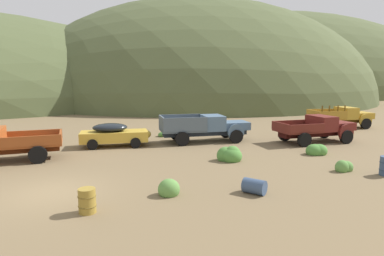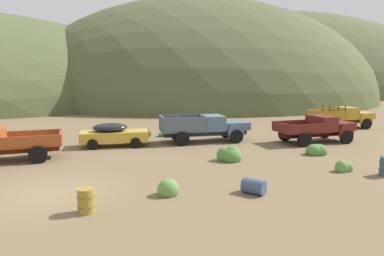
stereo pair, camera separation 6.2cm
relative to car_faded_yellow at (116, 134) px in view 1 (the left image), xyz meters
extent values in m
plane|color=brown|center=(-3.29, -8.62, -0.81)|extent=(300.00, 300.00, 0.00)
ellipsoid|color=#4C5633|center=(20.34, 47.38, -0.81)|extent=(70.38, 71.77, 39.85)
ellipsoid|color=#4C5633|center=(50.47, 60.72, -0.81)|extent=(103.15, 64.56, 43.26)
cube|color=#51220D|center=(-6.32, -2.43, -0.15)|extent=(5.91, 1.34, 0.36)
cube|color=#97471E|center=(-4.72, -2.35, 0.09)|extent=(3.08, 2.33, 0.12)
cube|color=#97471E|center=(-4.78, -1.26, 0.42)|extent=(2.96, 0.26, 0.55)
cube|color=#97471E|center=(-4.66, -3.43, 0.42)|extent=(2.96, 0.26, 0.55)
cube|color=#97471E|center=(-3.30, -2.27, 0.42)|extent=(0.22, 2.17, 0.55)
cylinder|color=black|center=(-4.54, -1.20, -0.33)|extent=(0.97, 0.33, 0.96)
cylinder|color=black|center=(-4.41, -3.46, -0.33)|extent=(0.97, 0.33, 0.96)
cube|color=gold|center=(-0.13, 0.01, -0.13)|extent=(4.53, 2.11, 0.68)
ellipsoid|color=black|center=(-0.39, 0.04, 0.47)|extent=(2.41, 1.72, 0.57)
ellipsoid|color=gold|center=(1.84, -0.17, -0.07)|extent=(1.09, 1.46, 0.61)
cylinder|color=black|center=(1.15, -0.97, -0.47)|extent=(0.70, 0.26, 0.68)
cylinder|color=black|center=(1.30, 0.75, -0.47)|extent=(0.70, 0.26, 0.68)
cylinder|color=black|center=(-1.56, -0.73, -0.47)|extent=(0.70, 0.26, 0.68)
cylinder|color=black|center=(-1.41, 0.99, -0.47)|extent=(0.70, 0.26, 0.68)
cube|color=#262D39|center=(6.23, -0.23, -0.15)|extent=(6.09, 1.35, 0.36)
cube|color=slate|center=(8.45, -0.37, 0.30)|extent=(2.01, 1.86, 0.55)
cube|color=#B7B2A8|center=(9.34, -0.42, 0.27)|extent=(0.15, 1.21, 0.44)
cylinder|color=slate|center=(8.14, -1.39, -0.05)|extent=(1.21, 0.25, 1.20)
cylinder|color=slate|center=(8.26, 0.68, -0.05)|extent=(1.21, 0.25, 1.20)
cube|color=slate|center=(6.80, -0.27, 0.55)|extent=(1.52, 2.09, 1.05)
cube|color=black|center=(7.43, -0.31, 0.76)|extent=(0.15, 1.71, 0.59)
cube|color=#4D5B67|center=(4.58, -0.13, 0.09)|extent=(3.18, 2.28, 0.12)
cube|color=#4D5B67|center=(4.52, -1.18, 0.62)|extent=(3.05, 0.29, 0.95)
cube|color=#4D5B67|center=(4.65, 0.92, 0.62)|extent=(3.05, 0.29, 0.95)
cube|color=#4D5B67|center=(3.12, -0.04, 0.62)|extent=(0.23, 2.10, 0.95)
cylinder|color=black|center=(8.13, -1.44, -0.33)|extent=(0.98, 0.34, 0.96)
cylinder|color=black|center=(8.27, 0.74, -0.33)|extent=(0.98, 0.34, 0.96)
cylinder|color=black|center=(4.26, -1.21, -0.33)|extent=(0.98, 0.34, 0.96)
cylinder|color=black|center=(4.39, 0.98, -0.33)|extent=(0.98, 0.34, 0.96)
cube|color=black|center=(13.62, -2.79, -0.15)|extent=(5.41, 1.13, 0.36)
cube|color=maroon|center=(15.61, -2.75, 0.30)|extent=(1.74, 1.85, 0.55)
cube|color=#B7B2A8|center=(16.40, -2.73, 0.27)|extent=(0.11, 1.25, 0.44)
cylinder|color=maroon|center=(15.40, -3.83, -0.05)|extent=(1.20, 0.20, 1.20)
cylinder|color=maroon|center=(15.36, -1.67, -0.05)|extent=(1.20, 0.20, 1.20)
cube|color=maroon|center=(14.13, -2.78, 0.55)|extent=(1.29, 2.12, 1.05)
cube|color=black|center=(14.69, -2.77, 0.76)|extent=(0.09, 1.77, 0.59)
cube|color=maroon|center=(12.15, -2.82, 0.09)|extent=(2.77, 2.24, 0.12)
cube|color=maroon|center=(12.17, -3.91, 0.42)|extent=(2.72, 0.16, 0.55)
cube|color=maroon|center=(12.13, -1.73, 0.42)|extent=(2.72, 0.16, 0.55)
cube|color=maroon|center=(10.85, -2.85, 0.42)|extent=(0.15, 2.18, 0.55)
cylinder|color=black|center=(15.40, -3.89, -0.33)|extent=(0.97, 0.30, 0.96)
cylinder|color=black|center=(15.36, -1.62, -0.33)|extent=(0.97, 0.30, 0.96)
cylinder|color=black|center=(11.95, -3.96, -0.33)|extent=(0.97, 0.30, 0.96)
cylinder|color=black|center=(11.90, -1.69, -0.33)|extent=(0.97, 0.30, 0.96)
cube|color=#593D12|center=(20.29, 2.36, -0.15)|extent=(5.45, 1.62, 0.36)
cube|color=#B28928|center=(22.25, 2.13, 0.30)|extent=(1.89, 1.95, 0.55)
cube|color=#B7B2A8|center=(23.04, 2.03, 0.27)|extent=(0.22, 1.21, 0.44)
cylinder|color=#B28928|center=(21.90, 1.12, -0.05)|extent=(1.21, 0.32, 1.20)
cylinder|color=#B28928|center=(22.15, 3.19, -0.05)|extent=(1.21, 0.32, 1.20)
cube|color=#B28928|center=(20.79, 2.30, 0.55)|extent=(1.47, 2.16, 1.05)
cube|color=black|center=(21.35, 2.24, 0.76)|extent=(0.25, 1.71, 0.59)
cube|color=#A47826|center=(18.83, 2.54, 0.09)|extent=(2.94, 2.42, 0.12)
cube|color=#A47826|center=(18.70, 1.49, 0.50)|extent=(2.71, 0.42, 0.70)
cube|color=#A47826|center=(18.95, 3.59, 0.50)|extent=(2.71, 0.42, 0.70)
cube|color=#A47826|center=(17.54, 2.69, 0.50)|extent=(0.35, 2.11, 0.70)
cube|color=#593D12|center=(17.63, 1.61, 1.10)|extent=(0.09, 0.09, 0.50)
cube|color=#593D12|center=(18.30, 1.53, 1.10)|extent=(0.09, 0.09, 0.50)
cube|color=#593D12|center=(19.11, 1.44, 1.10)|extent=(0.09, 0.09, 0.50)
cube|color=#593D12|center=(19.78, 1.36, 1.10)|extent=(0.09, 0.09, 0.50)
cylinder|color=black|center=(21.90, 1.06, -0.33)|extent=(0.99, 0.39, 0.96)
cylinder|color=black|center=(22.16, 3.25, -0.33)|extent=(0.99, 0.39, 0.96)
cylinder|color=black|center=(18.47, 1.47, -0.33)|extent=(0.99, 0.39, 0.96)
cylinder|color=black|center=(18.73, 3.66, -0.33)|extent=(0.99, 0.39, 0.96)
cylinder|color=olive|center=(-1.87, -11.17, -0.38)|extent=(0.59, 0.59, 0.86)
torus|color=brown|center=(-1.87, -11.17, -0.21)|extent=(0.63, 0.63, 0.03)
torus|color=brown|center=(-1.87, -11.17, -0.56)|extent=(0.63, 0.63, 0.03)
cylinder|color=#384C6B|center=(4.51, -11.13, -0.51)|extent=(1.02, 1.07, 0.60)
ellipsoid|color=#4C8438|center=(4.06, 2.80, -0.57)|extent=(0.86, 0.78, 0.89)
ellipsoid|color=#4C8438|center=(3.71, 2.65, -0.68)|extent=(0.68, 0.61, 0.48)
ellipsoid|color=#5B8E42|center=(10.15, -9.53, -0.61)|extent=(0.67, 0.61, 0.73)
ellipsoid|color=#5B8E42|center=(10.47, -9.49, -0.64)|extent=(0.66, 0.60, 0.64)
ellipsoid|color=#5B8E42|center=(1.25, -10.35, -0.70)|extent=(0.57, 0.51, 0.42)
ellipsoid|color=#5B8E42|center=(1.21, -10.29, -0.58)|extent=(0.88, 0.79, 0.85)
ellipsoid|color=#4C8438|center=(5.84, -5.97, -0.52)|extent=(1.00, 0.90, 1.09)
ellipsoid|color=#4C8438|center=(5.50, -5.78, -0.54)|extent=(0.97, 0.88, 0.99)
ellipsoid|color=#4C8438|center=(5.79, -6.01, -0.55)|extent=(1.17, 1.06, 0.97)
ellipsoid|color=#4C8438|center=(11.19, -6.03, -0.59)|extent=(1.05, 0.95, 0.82)
ellipsoid|color=#4C8438|center=(11.53, -5.84, -0.62)|extent=(0.91, 0.82, 0.70)
ellipsoid|color=#4C8438|center=(11.48, -6.09, -0.59)|extent=(0.98, 0.88, 0.81)
camera|label=1|loc=(-1.66, -22.72, 3.82)|focal=31.41mm
camera|label=2|loc=(-1.60, -22.74, 3.82)|focal=31.41mm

